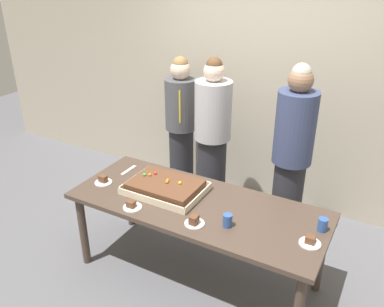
{
  "coord_description": "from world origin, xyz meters",
  "views": [
    {
      "loc": [
        1.29,
        -2.4,
        2.48
      ],
      "look_at": [
        -0.13,
        0.15,
        1.09
      ],
      "focal_mm": 37.44,
      "sensor_mm": 36.0,
      "label": 1
    }
  ],
  "objects_px": {
    "sheet_cake": "(165,187)",
    "plated_slice_near_right": "(194,221)",
    "plated_slice_near_left": "(132,206)",
    "person_striped_tie_right": "(181,126)",
    "plated_slice_far_right": "(310,241)",
    "person_serving_front": "(291,158)",
    "plated_slice_far_left": "(103,181)",
    "party_table": "(197,212)",
    "cake_server_utensil": "(129,170)",
    "drink_cup_middle": "(323,225)",
    "drink_cup_nearest": "(228,220)",
    "person_green_shirt_behind": "(212,140)"
  },
  "relations": [
    {
      "from": "sheet_cake",
      "to": "plated_slice_near_right",
      "type": "bearing_deg",
      "value": -33.88
    },
    {
      "from": "sheet_cake",
      "to": "plated_slice_far_right",
      "type": "xyz_separation_m",
      "value": [
        1.24,
        -0.11,
        -0.02
      ]
    },
    {
      "from": "party_table",
      "to": "plated_slice_far_right",
      "type": "distance_m",
      "value": 0.93
    },
    {
      "from": "plated_slice_far_left",
      "to": "person_serving_front",
      "type": "xyz_separation_m",
      "value": [
        1.39,
        0.93,
        0.15
      ]
    },
    {
      "from": "drink_cup_nearest",
      "to": "cake_server_utensil",
      "type": "xyz_separation_m",
      "value": [
        -1.16,
        0.35,
        -0.05
      ]
    },
    {
      "from": "drink_cup_middle",
      "to": "plated_slice_far_right",
      "type": "bearing_deg",
      "value": -100.81
    },
    {
      "from": "plated_slice_far_right",
      "to": "person_striped_tie_right",
      "type": "height_order",
      "value": "person_striped_tie_right"
    },
    {
      "from": "sheet_cake",
      "to": "person_green_shirt_behind",
      "type": "relative_size",
      "value": 0.38
    },
    {
      "from": "sheet_cake",
      "to": "cake_server_utensil",
      "type": "distance_m",
      "value": 0.52
    },
    {
      "from": "plated_slice_far_left",
      "to": "cake_server_utensil",
      "type": "bearing_deg",
      "value": 79.64
    },
    {
      "from": "party_table",
      "to": "sheet_cake",
      "type": "distance_m",
      "value": 0.35
    },
    {
      "from": "plated_slice_near_right",
      "to": "cake_server_utensil",
      "type": "distance_m",
      "value": 1.04
    },
    {
      "from": "plated_slice_far_right",
      "to": "person_green_shirt_behind",
      "type": "relative_size",
      "value": 0.09
    },
    {
      "from": "drink_cup_nearest",
      "to": "cake_server_utensil",
      "type": "bearing_deg",
      "value": 163.42
    },
    {
      "from": "sheet_cake",
      "to": "person_serving_front",
      "type": "relative_size",
      "value": 0.37
    },
    {
      "from": "sheet_cake",
      "to": "plated_slice_far_left",
      "type": "height_order",
      "value": "sheet_cake"
    },
    {
      "from": "drink_cup_nearest",
      "to": "sheet_cake",
      "type": "bearing_deg",
      "value": 163.46
    },
    {
      "from": "plated_slice_near_right",
      "to": "person_serving_front",
      "type": "bearing_deg",
      "value": 70.07
    },
    {
      "from": "plated_slice_far_right",
      "to": "party_table",
      "type": "bearing_deg",
      "value": 175.39
    },
    {
      "from": "plated_slice_near_right",
      "to": "cake_server_utensil",
      "type": "relative_size",
      "value": 0.75
    },
    {
      "from": "sheet_cake",
      "to": "person_striped_tie_right",
      "type": "distance_m",
      "value": 1.25
    },
    {
      "from": "plated_slice_far_right",
      "to": "person_green_shirt_behind",
      "type": "xyz_separation_m",
      "value": [
        -1.24,
        0.98,
        0.12
      ]
    },
    {
      "from": "plated_slice_far_right",
      "to": "person_serving_front",
      "type": "xyz_separation_m",
      "value": [
        -0.41,
        0.89,
        0.16
      ]
    },
    {
      "from": "plated_slice_near_left",
      "to": "party_table",
      "type": "bearing_deg",
      "value": 36.66
    },
    {
      "from": "plated_slice_far_left",
      "to": "drink_cup_middle",
      "type": "bearing_deg",
      "value": 7.16
    },
    {
      "from": "plated_slice_near_right",
      "to": "person_serving_front",
      "type": "xyz_separation_m",
      "value": [
        0.39,
        1.08,
        0.15
      ]
    },
    {
      "from": "plated_slice_far_right",
      "to": "drink_cup_nearest",
      "type": "relative_size",
      "value": 1.5
    },
    {
      "from": "plated_slice_near_left",
      "to": "cake_server_utensil",
      "type": "distance_m",
      "value": 0.64
    },
    {
      "from": "party_table",
      "to": "sheet_cake",
      "type": "height_order",
      "value": "sheet_cake"
    },
    {
      "from": "plated_slice_near_left",
      "to": "person_striped_tie_right",
      "type": "height_order",
      "value": "person_striped_tie_right"
    },
    {
      "from": "party_table",
      "to": "person_green_shirt_behind",
      "type": "xyz_separation_m",
      "value": [
        -0.31,
        0.9,
        0.22
      ]
    },
    {
      "from": "cake_server_utensil",
      "to": "plated_slice_near_right",
      "type": "bearing_deg",
      "value": -25.33
    },
    {
      "from": "drink_cup_nearest",
      "to": "person_striped_tie_right",
      "type": "distance_m",
      "value": 1.78
    },
    {
      "from": "plated_slice_near_left",
      "to": "sheet_cake",
      "type": "bearing_deg",
      "value": 74.66
    },
    {
      "from": "plated_slice_near_left",
      "to": "plated_slice_near_right",
      "type": "xyz_separation_m",
      "value": [
        0.53,
        0.05,
        0.01
      ]
    },
    {
      "from": "drink_cup_nearest",
      "to": "drink_cup_middle",
      "type": "height_order",
      "value": "same"
    },
    {
      "from": "plated_slice_far_left",
      "to": "drink_cup_middle",
      "type": "distance_m",
      "value": 1.85
    },
    {
      "from": "plated_slice_near_right",
      "to": "person_striped_tie_right",
      "type": "distance_m",
      "value": 1.72
    },
    {
      "from": "drink_cup_nearest",
      "to": "person_serving_front",
      "type": "relative_size",
      "value": 0.06
    },
    {
      "from": "plated_slice_near_left",
      "to": "person_striped_tie_right",
      "type": "distance_m",
      "value": 1.54
    },
    {
      "from": "plated_slice_near_left",
      "to": "person_serving_front",
      "type": "height_order",
      "value": "person_serving_front"
    },
    {
      "from": "person_striped_tie_right",
      "to": "plated_slice_far_left",
      "type": "bearing_deg",
      "value": -26.16
    },
    {
      "from": "party_table",
      "to": "plated_slice_far_left",
      "type": "relative_size",
      "value": 13.85
    },
    {
      "from": "drink_cup_nearest",
      "to": "person_striped_tie_right",
      "type": "bearing_deg",
      "value": 131.47
    },
    {
      "from": "plated_slice_near_left",
      "to": "drink_cup_nearest",
      "type": "xyz_separation_m",
      "value": [
        0.76,
        0.14,
        0.03
      ]
    },
    {
      "from": "plated_slice_far_left",
      "to": "plated_slice_far_right",
      "type": "distance_m",
      "value": 1.8
    },
    {
      "from": "plated_slice_far_right",
      "to": "cake_server_utensil",
      "type": "bearing_deg",
      "value": 171.61
    },
    {
      "from": "sheet_cake",
      "to": "person_green_shirt_behind",
      "type": "distance_m",
      "value": 0.88
    },
    {
      "from": "plated_slice_far_right",
      "to": "drink_cup_nearest",
      "type": "xyz_separation_m",
      "value": [
        -0.58,
        -0.09,
        0.03
      ]
    },
    {
      "from": "plated_slice_near_left",
      "to": "cake_server_utensil",
      "type": "height_order",
      "value": "plated_slice_near_left"
    }
  ]
}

